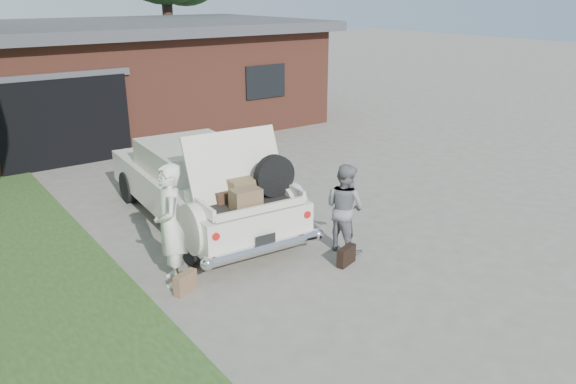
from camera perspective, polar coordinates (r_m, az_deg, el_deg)
ground at (r=9.15m, az=2.23°, el=-7.53°), size 90.00×90.00×0.00m
house at (r=19.01m, az=-17.45°, el=11.22°), size 12.80×7.80×3.30m
sedan at (r=10.79m, az=-8.93°, el=0.88°), size 2.31×5.22×2.04m
woman_left at (r=8.46m, az=-11.91°, el=-3.33°), size 0.64×0.79×1.87m
woman_right at (r=9.47m, az=5.78°, el=-1.59°), size 0.68×0.82×1.53m
suitcase_left at (r=8.48m, az=-10.39°, el=-9.04°), size 0.42×0.28×0.31m
suitcase_right at (r=9.18m, az=5.94°, el=-6.46°), size 0.42×0.24×0.31m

